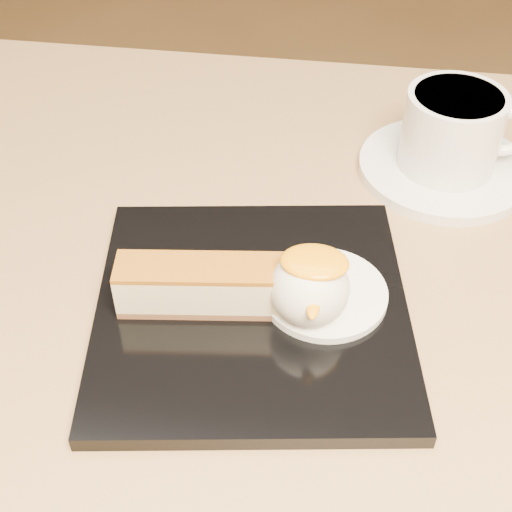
% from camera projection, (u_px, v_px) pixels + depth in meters
% --- Properties ---
extents(table, '(0.80, 0.80, 0.72)m').
position_uv_depth(table, '(212.00, 447.00, 0.61)').
color(table, black).
rests_on(table, ground).
extents(dessert_plate, '(0.25, 0.25, 0.01)m').
position_uv_depth(dessert_plate, '(252.00, 310.00, 0.51)').
color(dessert_plate, black).
rests_on(dessert_plate, table).
extents(cheesecake, '(0.12, 0.05, 0.04)m').
position_uv_depth(cheesecake, '(201.00, 285.00, 0.49)').
color(cheesecake, brown).
rests_on(cheesecake, dessert_plate).
extents(cream_smear, '(0.09, 0.09, 0.01)m').
position_uv_depth(cream_smear, '(324.00, 293.00, 0.51)').
color(cream_smear, white).
rests_on(cream_smear, dessert_plate).
extents(ice_cream_scoop, '(0.05, 0.05, 0.05)m').
position_uv_depth(ice_cream_scoop, '(310.00, 289.00, 0.48)').
color(ice_cream_scoop, white).
rests_on(ice_cream_scoop, cream_smear).
extents(mango_sauce, '(0.05, 0.03, 0.01)m').
position_uv_depth(mango_sauce, '(315.00, 262.00, 0.46)').
color(mango_sauce, '#FF9908').
rests_on(mango_sauce, ice_cream_scoop).
extents(mint_sprig, '(0.03, 0.02, 0.00)m').
position_uv_depth(mint_sprig, '(287.00, 262.00, 0.53)').
color(mint_sprig, '#2C8731').
rests_on(mint_sprig, cream_smear).
extents(saucer, '(0.15, 0.15, 0.01)m').
position_uv_depth(saucer, '(443.00, 168.00, 0.63)').
color(saucer, white).
rests_on(saucer, table).
extents(coffee_cup, '(0.11, 0.08, 0.07)m').
position_uv_depth(coffee_cup, '(455.00, 129.00, 0.61)').
color(coffee_cup, white).
rests_on(coffee_cup, saucer).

